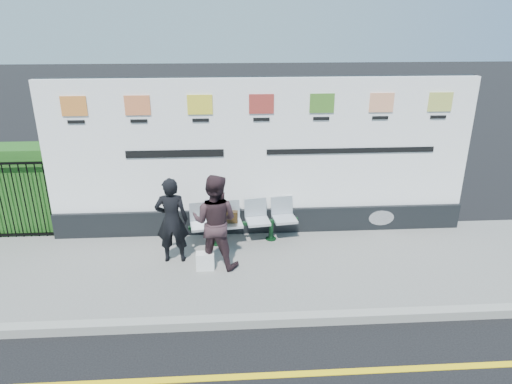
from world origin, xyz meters
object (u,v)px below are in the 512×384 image
at_px(woman_left, 172,220).
at_px(billboard, 261,169).
at_px(woman_right, 215,221).
at_px(bench, 244,231).

bearing_deg(woman_left, billboard, -145.31).
bearing_deg(billboard, woman_right, -123.40).
relative_size(bench, woman_left, 1.30).
relative_size(billboard, woman_left, 5.22).
bearing_deg(woman_right, woman_left, 0.70).
bearing_deg(woman_left, bench, -153.44).
height_order(woman_left, woman_right, woman_right).
xyz_separation_m(billboard, bench, (-0.35, -0.48, -1.09)).
bearing_deg(woman_right, bench, -105.05).
xyz_separation_m(billboard, woman_left, (-1.60, -1.10, -0.53)).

